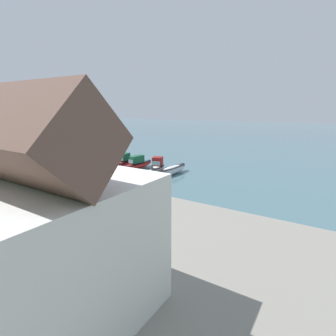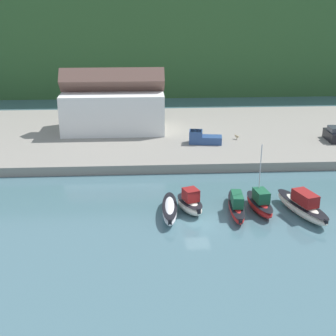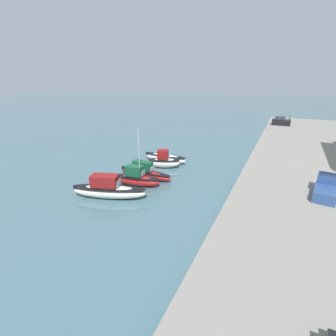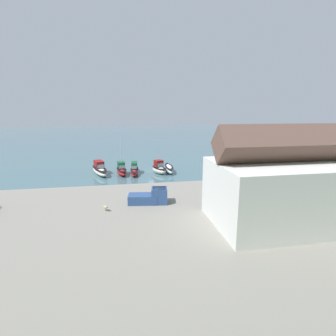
{
  "view_description": "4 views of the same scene",
  "coord_description": "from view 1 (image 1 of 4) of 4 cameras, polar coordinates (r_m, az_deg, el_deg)",
  "views": [
    {
      "loc": [
        -23.82,
        35.57,
        10.31
      ],
      "look_at": [
        -3.51,
        3.81,
        1.56
      ],
      "focal_mm": 28.0,
      "sensor_mm": 36.0,
      "label": 1
    },
    {
      "loc": [
        -5.46,
        -42.45,
        21.73
      ],
      "look_at": [
        -2.48,
        10.31,
        2.05
      ],
      "focal_mm": 50.0,
      "sensor_mm": 36.0,
      "label": 2
    },
    {
      "loc": [
        32.41,
        18.04,
        13.02
      ],
      "look_at": [
        2.6,
        4.48,
        1.25
      ],
      "focal_mm": 28.0,
      "sensor_mm": 36.0,
      "label": 3
    },
    {
      "loc": [
        6.66,
        53.01,
        12.39
      ],
      "look_at": [
        -1.11,
        9.77,
        2.67
      ],
      "focal_mm": 28.0,
      "sensor_mm": 36.0,
      "label": 4
    }
  ],
  "objects": [
    {
      "name": "moored_boat_2",
      "position": [
        44.9,
        -7.03,
        0.76
      ],
      "size": [
        2.11,
        7.88,
        2.29
      ],
      "rotation": [
        0.0,
        0.0,
        -0.08
      ],
      "color": "red",
      "rests_on": "ground_plane"
    },
    {
      "name": "pickup_truck_0",
      "position": [
        31.14,
        -30.7,
        -4.19
      ],
      "size": [
        4.95,
        2.59,
        1.9
      ],
      "rotation": [
        0.0,
        0.0,
        1.43
      ],
      "color": "#2D4C84",
      "rests_on": "quay_promenade"
    },
    {
      "name": "moored_boat_1",
      "position": [
        41.56,
        -2.33,
        0.07
      ],
      "size": [
        3.41,
        4.99,
        2.65
      ],
      "rotation": [
        0.0,
        0.0,
        0.34
      ],
      "color": "white",
      "rests_on": "ground_plane"
    },
    {
      "name": "moored_boat_3",
      "position": [
        46.33,
        -9.65,
        1.19
      ],
      "size": [
        2.56,
        6.19,
        7.32
      ],
      "rotation": [
        0.0,
        0.0,
        0.14
      ],
      "color": "red",
      "rests_on": "ground_plane"
    },
    {
      "name": "moored_boat_4",
      "position": [
        49.96,
        -12.47,
        1.98
      ],
      "size": [
        4.47,
        8.67,
        2.65
      ],
      "rotation": [
        0.0,
        0.0,
        0.3
      ],
      "color": "white",
      "rests_on": "ground_plane"
    },
    {
      "name": "moored_boat_0",
      "position": [
        41.14,
        0.87,
        -0.43
      ],
      "size": [
        1.93,
        7.13,
        1.33
      ],
      "rotation": [
        0.0,
        0.0,
        -0.05
      ],
      "color": "white",
      "rests_on": "ground_plane"
    },
    {
      "name": "ground_plane",
      "position": [
        44.04,
        -1.17,
        -0.48
      ],
      "size": [
        320.0,
        320.0,
        0.0
      ],
      "primitive_type": "plane",
      "color": "#476B75"
    }
  ]
}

